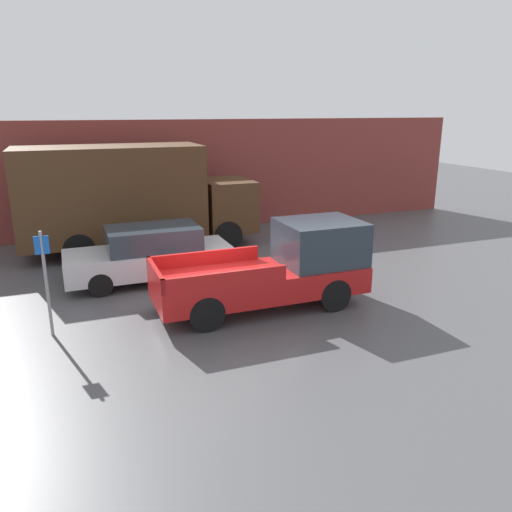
% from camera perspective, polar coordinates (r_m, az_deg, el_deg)
% --- Properties ---
extents(ground_plane, '(60.00, 60.00, 0.00)m').
position_cam_1_polar(ground_plane, '(13.14, -4.45, -5.33)').
color(ground_plane, '#4C4C4F').
extents(building_wall, '(28.00, 0.15, 4.47)m').
position_cam_1_polar(building_wall, '(20.55, -11.46, 8.79)').
color(building_wall, brown).
rests_on(building_wall, ground).
extents(pickup_truck, '(5.32, 1.93, 2.13)m').
position_cam_1_polar(pickup_truck, '(12.65, 2.78, -1.37)').
color(pickup_truck, red).
rests_on(pickup_truck, ground).
extents(car, '(4.76, 1.91, 1.61)m').
position_cam_1_polar(car, '(14.87, -11.94, 0.25)').
color(car, silver).
rests_on(car, ground).
extents(delivery_truck, '(8.11, 2.52, 3.67)m').
position_cam_1_polar(delivery_truck, '(18.07, -14.28, 6.69)').
color(delivery_truck, '#472D19').
rests_on(delivery_truck, ground).
extents(parking_sign, '(0.30, 0.07, 2.40)m').
position_cam_1_polar(parking_sign, '(11.72, -22.89, -2.34)').
color(parking_sign, gray).
rests_on(parking_sign, ground).
extents(newspaper_box, '(0.45, 0.40, 1.08)m').
position_cam_1_polar(newspaper_box, '(20.28, -16.89, 3.43)').
color(newspaper_box, gold).
rests_on(newspaper_box, ground).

